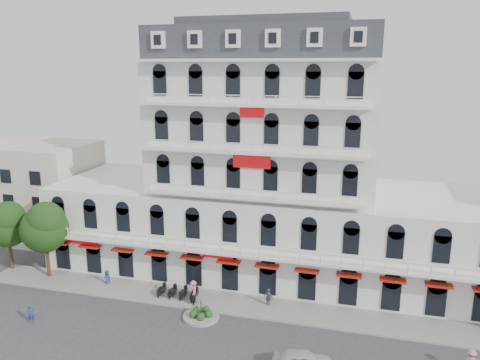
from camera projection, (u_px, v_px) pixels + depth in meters
name	position (u px, v px, depth m)	size (l,w,h in m)	color
sidewalk	(243.00, 305.00, 42.78)	(53.00, 4.00, 0.16)	gray
main_building	(265.00, 178.00, 48.87)	(45.00, 15.00, 25.80)	silver
flank_building_west	(37.00, 190.00, 59.34)	(14.00, 10.00, 12.00)	beige
traffic_island	(201.00, 315.00, 40.70)	(3.20, 3.20, 1.60)	gray
parked_scooter_row	(178.00, 298.00, 44.23)	(4.40, 1.80, 1.10)	black
tree_west_outer	(7.00, 223.00, 49.07)	(4.50, 4.48, 7.76)	#382314
tree_west_inner	(45.00, 225.00, 47.25)	(4.76, 4.76, 8.25)	#382314
rider_center	(194.00, 291.00, 43.06)	(0.98, 1.65, 2.22)	black
pedestrian_left	(107.00, 278.00, 46.71)	(0.76, 0.49, 1.56)	navy
pedestrian_mid	(269.00, 297.00, 42.49)	(1.03, 0.43, 1.76)	#5B5D63
pedestrian_far	(31.00, 314.00, 39.85)	(0.58, 0.38, 1.59)	navy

